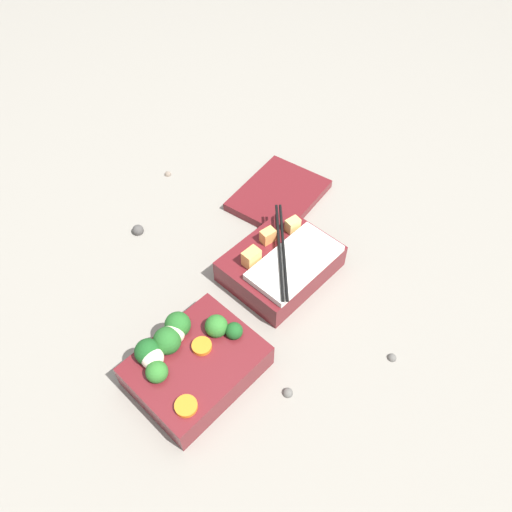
{
  "coord_description": "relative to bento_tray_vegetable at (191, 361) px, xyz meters",
  "views": [
    {
      "loc": [
        -0.31,
        -0.32,
        0.7
      ],
      "look_at": [
        0.08,
        0.05,
        0.05
      ],
      "focal_mm": 35.0,
      "sensor_mm": 36.0,
      "label": 1
    }
  ],
  "objects": [
    {
      "name": "pebble_2",
      "position": [
        0.07,
        -0.13,
        -0.03
      ],
      "size": [
        0.02,
        0.02,
        0.02
      ],
      "primitive_type": "sphere",
      "color": "#595651",
      "rests_on": "ground_plane"
    },
    {
      "name": "ground_plane",
      "position": [
        0.12,
        0.01,
        -0.03
      ],
      "size": [
        3.0,
        3.0,
        0.0
      ],
      "primitive_type": "plane",
      "color": "gray"
    },
    {
      "name": "bento_lid",
      "position": [
        0.37,
        0.16,
        -0.02
      ],
      "size": [
        0.2,
        0.17,
        0.02
      ],
      "primitive_type": "cube",
      "rotation": [
        0.0,
        0.0,
        0.15
      ],
      "color": "maroon",
      "rests_on": "ground_plane"
    },
    {
      "name": "pebble_1",
      "position": [
        0.23,
        -0.21,
        -0.03
      ],
      "size": [
        0.01,
        0.01,
        0.01
      ],
      "primitive_type": "sphere",
      "color": "#595651",
      "rests_on": "ground_plane"
    },
    {
      "name": "bento_tray_vegetable",
      "position": [
        0.0,
        0.0,
        0.0
      ],
      "size": [
        0.19,
        0.15,
        0.08
      ],
      "color": "maroon",
      "rests_on": "ground_plane"
    },
    {
      "name": "bento_tray_rice",
      "position": [
        0.23,
        0.03,
        -0.0
      ],
      "size": [
        0.19,
        0.16,
        0.08
      ],
      "color": "maroon",
      "rests_on": "ground_plane"
    },
    {
      "name": "pebble_3",
      "position": [
        0.27,
        0.38,
        -0.03
      ],
      "size": [
        0.01,
        0.01,
        0.01
      ],
      "primitive_type": "sphere",
      "color": "#7A6B5B",
      "rests_on": "ground_plane"
    },
    {
      "name": "pebble_0",
      "position": [
        0.12,
        0.29,
        -0.03
      ],
      "size": [
        0.02,
        0.02,
        0.02
      ],
      "primitive_type": "sphere",
      "color": "#474442",
      "rests_on": "ground_plane"
    }
  ]
}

